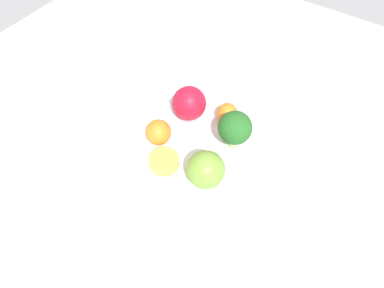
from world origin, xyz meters
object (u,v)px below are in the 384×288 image
broccoli (235,128)px  apple_red (206,169)px  small_cup (164,161)px  apple_green (189,103)px  orange_front (227,113)px  orange_back (158,132)px  bowl (192,152)px

broccoli → apple_red: 0.09m
broccoli → small_cup: size_ratio=1.49×
apple_green → small_cup: 0.12m
orange_front → orange_back: size_ratio=0.84×
orange_front → orange_back: 0.13m
apple_green → orange_front: apple_green is taller
bowl → small_cup: 0.06m
apple_green → bowl: bearing=127.5°
bowl → apple_green: 0.09m
apple_red → orange_front: size_ratio=1.63×
bowl → apple_red: 0.08m
small_cup → bowl: bearing=-108.7°
orange_front → small_cup: bearing=75.7°
apple_red → apple_green: size_ratio=0.99×
apple_green → orange_back: (0.01, 0.08, -0.01)m
broccoli → apple_green: (0.10, -0.02, -0.01)m
orange_back → small_cup: orange_back is taller
apple_red → bowl: bearing=-38.8°
apple_red → apple_green: (0.10, -0.11, 0.00)m
apple_green → orange_front: (-0.07, -0.03, -0.01)m
apple_red → orange_back: size_ratio=1.36×
apple_red → small_cup: bearing=8.6°
apple_red → apple_green: bearing=-45.9°
bowl → apple_green: apple_green is taller
broccoli → apple_green: size_ratio=1.19×
broccoli → small_cup: broccoli is taller
apple_red → orange_back: bearing=-12.7°
small_cup → orange_back: bearing=-43.7°
bowl → orange_back: orange_back is taller
bowl → orange_back: bearing=18.6°
broccoli → apple_green: bearing=-9.4°
bowl → apple_green: bearing=-52.5°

